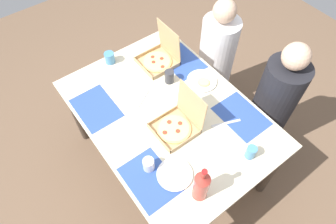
% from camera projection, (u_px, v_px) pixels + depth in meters
% --- Properties ---
extents(ground_plane, '(6.00, 6.00, 0.00)m').
position_uv_depth(ground_plane, '(168.00, 161.00, 2.72)').
color(ground_plane, brown).
extents(dining_table, '(1.49, 1.08, 0.78)m').
position_uv_depth(dining_table, '(168.00, 120.00, 2.17)').
color(dining_table, '#3F3328').
rests_on(dining_table, ground_plane).
extents(placemat_near_left, '(0.36, 0.26, 0.00)m').
position_uv_depth(placemat_near_left, '(96.00, 108.00, 2.10)').
color(placemat_near_left, '#2D4C9E').
rests_on(placemat_near_left, dining_table).
extents(placemat_near_right, '(0.36, 0.26, 0.00)m').
position_uv_depth(placemat_near_right, '(150.00, 179.00, 1.79)').
color(placemat_near_right, '#2D4C9E').
rests_on(placemat_near_right, dining_table).
extents(placemat_far_left, '(0.36, 0.26, 0.00)m').
position_uv_depth(placemat_far_left, '(182.00, 61.00, 2.37)').
color(placemat_far_left, '#2D4C9E').
rests_on(placemat_far_left, dining_table).
extents(placemat_far_right, '(0.36, 0.26, 0.00)m').
position_uv_depth(placemat_far_right, '(241.00, 116.00, 2.06)').
color(placemat_far_right, '#2D4C9E').
rests_on(placemat_far_right, dining_table).
extents(pizza_box_center, '(0.26, 0.28, 0.30)m').
position_uv_depth(pizza_box_center, '(178.00, 124.00, 1.97)').
color(pizza_box_center, tan).
rests_on(pizza_box_center, dining_table).
extents(pizza_box_corner_left, '(0.27, 0.27, 0.30)m').
position_uv_depth(pizza_box_corner_left, '(160.00, 57.00, 2.33)').
color(pizza_box_corner_left, tan).
rests_on(pizza_box_corner_left, dining_table).
extents(plate_near_left, '(0.22, 0.22, 0.02)m').
position_uv_depth(plate_near_left, '(175.00, 174.00, 1.80)').
color(plate_near_left, white).
rests_on(plate_near_left, dining_table).
extents(plate_far_left, '(0.23, 0.23, 0.03)m').
position_uv_depth(plate_far_left, '(202.00, 81.00, 2.24)').
color(plate_far_left, white).
rests_on(plate_far_left, dining_table).
extents(soda_bottle, '(0.09, 0.09, 0.32)m').
position_uv_depth(soda_bottle, '(201.00, 185.00, 1.63)').
color(soda_bottle, '#B2382D').
rests_on(soda_bottle, dining_table).
extents(cup_spare, '(0.08, 0.08, 0.09)m').
position_uv_depth(cup_spare, '(110.00, 58.00, 2.33)').
color(cup_spare, teal).
rests_on(cup_spare, dining_table).
extents(cup_dark, '(0.06, 0.06, 0.10)m').
position_uv_depth(cup_dark, '(251.00, 152.00, 1.85)').
color(cup_dark, teal).
rests_on(cup_dark, dining_table).
extents(cup_clear_left, '(0.07, 0.07, 0.09)m').
position_uv_depth(cup_clear_left, '(149.00, 164.00, 1.80)').
color(cup_clear_left, silver).
rests_on(cup_clear_left, dining_table).
extents(cup_red, '(0.07, 0.07, 0.10)m').
position_uv_depth(cup_red, '(169.00, 77.00, 2.21)').
color(cup_red, '#333338').
rests_on(cup_red, dining_table).
extents(knife_by_near_left, '(0.07, 0.21, 0.00)m').
position_uv_depth(knife_by_near_left, '(125.00, 137.00, 1.96)').
color(knife_by_near_left, '#B7B7BC').
rests_on(knife_by_near_left, dining_table).
extents(knife_by_near_right, '(0.10, 0.20, 0.00)m').
position_uv_depth(knife_by_near_right, '(226.00, 123.00, 2.03)').
color(knife_by_near_right, '#B7B7BC').
rests_on(knife_by_near_right, dining_table).
extents(knife_by_far_right, '(0.07, 0.21, 0.00)m').
position_uv_depth(knife_by_far_right, '(116.00, 81.00, 2.25)').
color(knife_by_far_right, '#B7B7BC').
rests_on(knife_by_far_right, dining_table).
extents(knife_by_far_left, '(0.12, 0.19, 0.00)m').
position_uv_depth(knife_by_far_left, '(142.00, 100.00, 2.14)').
color(knife_by_far_left, '#B7B7BC').
rests_on(knife_by_far_left, dining_table).
extents(diner_left_seat, '(0.32, 0.32, 1.17)m').
position_uv_depth(diner_left_seat, '(215.00, 62.00, 2.72)').
color(diner_left_seat, white).
rests_on(diner_left_seat, ground_plane).
extents(diner_right_seat, '(0.32, 0.32, 1.21)m').
position_uv_depth(diner_right_seat, '(271.00, 107.00, 2.40)').
color(diner_right_seat, black).
rests_on(diner_right_seat, ground_plane).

